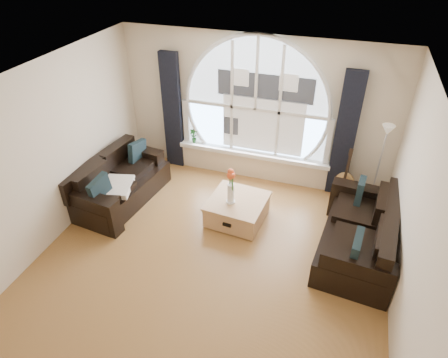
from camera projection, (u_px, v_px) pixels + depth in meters
The scene contains 20 objects.
ground at pixel (205, 272), 5.67m from camera, with size 5.00×5.50×0.01m, color brown.
ceiling at pixel (198, 95), 4.16m from camera, with size 5.00×5.50×0.01m, color silver.
wall_back at pixel (256, 111), 7.08m from camera, with size 5.00×0.01×2.70m, color beige.
wall_left at pixel (36, 165), 5.55m from camera, with size 0.01×5.50×2.70m, color beige.
wall_right at pixel (417, 240), 4.27m from camera, with size 0.01×5.50×2.70m, color beige.
attic_slope at pixel (412, 156), 3.79m from camera, with size 0.92×5.50×0.72m, color silver.
arched_window at pixel (256, 97), 6.90m from camera, with size 2.60×0.06×2.15m, color silver.
window_sill at pixel (253, 154), 7.47m from camera, with size 2.90×0.22×0.08m, color white.
window_frame at pixel (256, 97), 6.88m from camera, with size 2.76×0.08×2.15m, color white.
neighbor_house at pixel (264, 105), 6.92m from camera, with size 1.70×0.02×1.50m, color silver.
curtain_left at pixel (173, 112), 7.51m from camera, with size 0.35×0.12×2.30m, color black.
curtain_right at pixel (345, 136), 6.68m from camera, with size 0.35×0.12×2.30m, color black.
sofa_left at pixel (120, 181), 6.90m from camera, with size 0.92×1.84×0.82m, color black.
sofa_right at pixel (358, 232), 5.79m from camera, with size 0.96×1.91×0.85m, color black.
coffee_chest at pixel (237, 209), 6.54m from camera, with size 0.91×0.91×0.44m, color #AB7E50.
throw_blanket at pixel (115, 186), 6.59m from camera, with size 0.55×0.55×0.10m, color silver.
vase_flowers at pixel (231, 182), 6.17m from camera, with size 0.24×0.24×0.70m, color white.
floor_lamp at pixel (378, 169), 6.47m from camera, with size 0.24×0.24×1.60m, color #B2B2B2.
guitar at pixel (346, 173), 6.89m from camera, with size 0.36×0.24×1.06m, color olive.
potted_plant at pixel (194, 136), 7.67m from camera, with size 0.16×0.11×0.30m, color #1E6023.
Camera 1 is at (1.49, -3.66, 4.29)m, focal length 31.55 mm.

